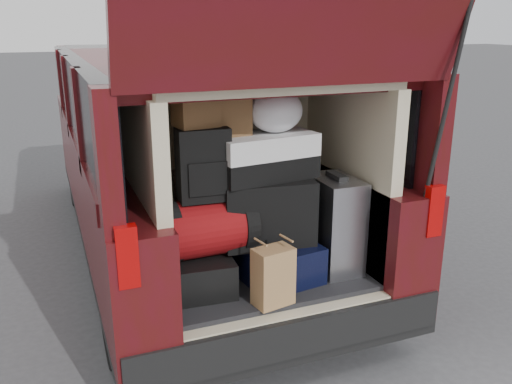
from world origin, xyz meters
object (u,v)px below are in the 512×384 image
navy_hardshell (274,258)px  red_duffel (208,227)px  backpack (203,164)px  silver_roller (335,224)px  black_hardshell (196,269)px  kraft_bag (273,276)px  black_soft_case (266,211)px  twotone_duffel (264,156)px

navy_hardshell → red_duffel: 0.49m
red_duffel → backpack: size_ratio=1.26×
silver_roller → navy_hardshell: bearing=176.8°
black_hardshell → backpack: (0.05, -0.04, 0.64)m
backpack → kraft_bag: bearing=-46.2°
black_hardshell → silver_roller: 0.90m
kraft_bag → black_soft_case: black_soft_case is taller
black_hardshell → kraft_bag: (0.34, -0.37, 0.06)m
red_duffel → navy_hardshell: bearing=-3.3°
black_soft_case → backpack: 0.50m
navy_hardshell → twotone_duffel: 0.64m
navy_hardshell → red_duffel: bearing=170.8°
red_duffel → black_soft_case: size_ratio=0.95×
backpack → twotone_duffel: (0.38, 0.04, 0.00)m
twotone_duffel → backpack: bearing=179.1°
silver_roller → red_duffel: (-0.80, 0.04, 0.08)m
silver_roller → twotone_duffel: size_ratio=1.00×
navy_hardshell → black_soft_case: (-0.04, 0.02, 0.31)m
black_hardshell → silver_roller: silver_roller is taller
black_hardshell → navy_hardshell: bearing=-1.6°
red_duffel → backpack: 0.37m
kraft_bag → twotone_duffel: bearing=64.1°
black_hardshell → red_duffel: bearing=-25.8°
navy_hardshell → silver_roller: 0.44m
navy_hardshell → kraft_bag: 0.35m
silver_roller → black_hardshell: bearing=176.0°
black_hardshell → red_duffel: (0.07, -0.04, 0.27)m
black_hardshell → black_soft_case: size_ratio=0.97×
black_hardshell → kraft_bag: 0.50m
black_hardshell → black_soft_case: 0.54m
red_duffel → twotone_duffel: bearing=5.3°
black_soft_case → navy_hardshell: bearing=-17.4°
black_soft_case → twotone_duffel: twotone_duffel is taller
silver_roller → black_soft_case: (-0.44, 0.05, 0.13)m
black_hardshell → backpack: backpack is taller
black_soft_case → red_duffel: bearing=-171.4°
kraft_bag → backpack: backpack is taller
black_hardshell → red_duffel: red_duffel is taller
navy_hardshell → twotone_duffel: size_ratio=0.89×
navy_hardshell → backpack: backpack is taller
red_duffel → black_soft_case: black_soft_case is taller
silver_roller → kraft_bag: bearing=-150.5°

